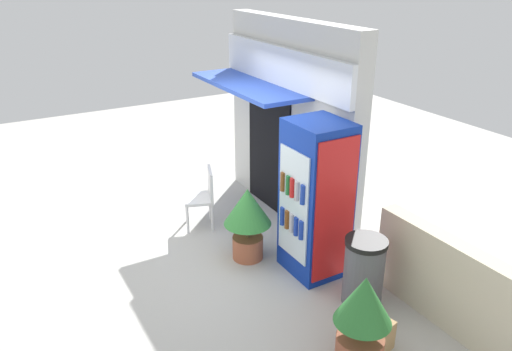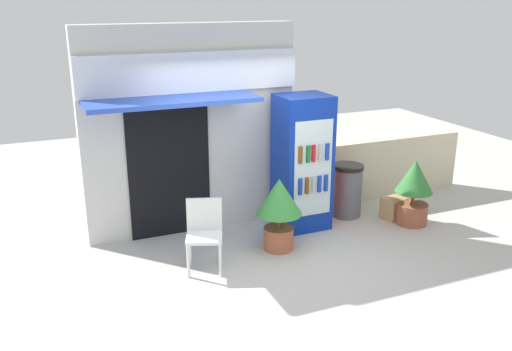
# 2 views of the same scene
# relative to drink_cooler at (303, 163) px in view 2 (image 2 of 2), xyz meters

# --- Properties ---
(ground) EXTENTS (16.00, 16.00, 0.00)m
(ground) POSITION_rel_drink_cooler_xyz_m (-0.95, -1.01, -0.99)
(ground) COLOR beige
(storefront_building) EXTENTS (3.09, 1.03, 2.97)m
(storefront_building) POSITION_rel_drink_cooler_xyz_m (-1.53, 0.57, 0.54)
(storefront_building) COLOR silver
(storefront_building) RESTS_ON ground
(drink_cooler) EXTENTS (0.75, 0.70, 1.99)m
(drink_cooler) POSITION_rel_drink_cooler_xyz_m (0.00, 0.00, 0.00)
(drink_cooler) COLOR #0C2D9E
(drink_cooler) RESTS_ON ground
(plastic_chair) EXTENTS (0.56, 0.54, 0.90)m
(plastic_chair) POSITION_rel_drink_cooler_xyz_m (-1.75, -0.72, -0.47)
(plastic_chair) COLOR white
(plastic_chair) RESTS_ON ground
(potted_plant_near_shop) EXTENTS (0.63, 0.63, 1.01)m
(potted_plant_near_shop) POSITION_rel_drink_cooler_xyz_m (-0.66, -0.59, -0.36)
(potted_plant_near_shop) COLOR #AD5B3D
(potted_plant_near_shop) RESTS_ON ground
(potted_plant_curbside) EXTENTS (0.56, 0.56, 1.00)m
(potted_plant_curbside) POSITION_rel_drink_cooler_xyz_m (1.58, -0.58, -0.43)
(potted_plant_curbside) COLOR #995138
(potted_plant_curbside) RESTS_ON ground
(trash_bin) EXTENTS (0.48, 0.48, 0.83)m
(trash_bin) POSITION_rel_drink_cooler_xyz_m (0.84, 0.09, -0.58)
(trash_bin) COLOR #595960
(trash_bin) RESTS_ON ground
(stone_boundary_wall) EXTENTS (2.79, 0.22, 1.02)m
(stone_boundary_wall) POSITION_rel_drink_cooler_xyz_m (1.99, 0.63, -0.49)
(stone_boundary_wall) COLOR beige
(stone_boundary_wall) RESTS_ON ground
(cardboard_box) EXTENTS (0.42, 0.36, 0.33)m
(cardboard_box) POSITION_rel_drink_cooler_xyz_m (1.47, -0.30, -0.83)
(cardboard_box) COLOR tan
(cardboard_box) RESTS_ON ground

